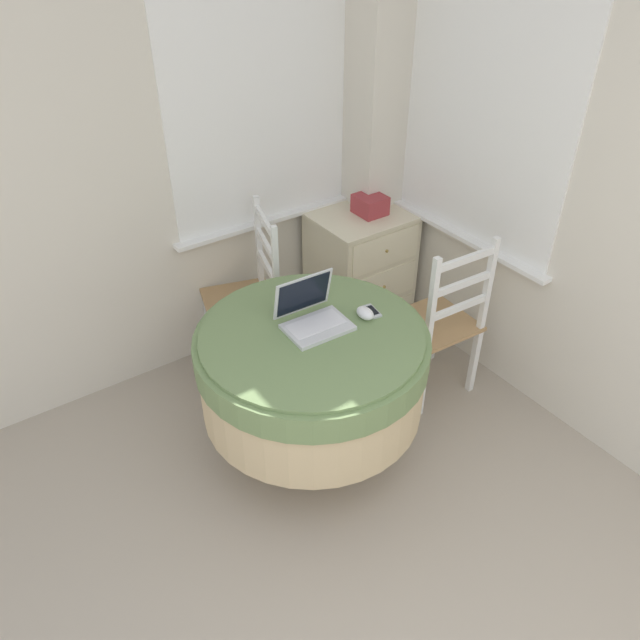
{
  "coord_description": "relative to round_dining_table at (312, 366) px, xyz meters",
  "views": [
    {
      "loc": [
        -0.56,
        0.21,
        2.43
      ],
      "look_at": [
        0.83,
        2.21,
        0.69
      ],
      "focal_mm": 35.0,
      "sensor_mm": 36.0,
      "label": 1
    }
  ],
  "objects": [
    {
      "name": "round_dining_table",
      "position": [
        0.0,
        0.0,
        0.0
      ],
      "size": [
        1.07,
        1.07,
        0.76
      ],
      "color": "#4C3D2D",
      "rests_on": "ground_plane"
    },
    {
      "name": "storage_box",
      "position": [
        0.96,
        0.79,
        0.25
      ],
      "size": [
        0.16,
        0.18,
        0.11
      ],
      "color": "#9E3338",
      "rests_on": "corner_cabinet"
    },
    {
      "name": "dining_chair_near_back_window",
      "position": [
        0.12,
        0.82,
        -0.11
      ],
      "size": [
        0.5,
        0.52,
        0.99
      ],
      "color": "#A87F51",
      "rests_on": "ground_plane"
    },
    {
      "name": "corner_room_shell",
      "position": [
        0.43,
        -0.08,
        0.7
      ],
      "size": [
        4.18,
        5.01,
        2.55
      ],
      "color": "beige",
      "rests_on": "ground_plane"
    },
    {
      "name": "cell_phone",
      "position": [
        0.32,
        -0.03,
        0.2
      ],
      "size": [
        0.07,
        0.12,
        0.01
      ],
      "color": "#B2B7BC",
      "rests_on": "round_dining_table"
    },
    {
      "name": "laptop",
      "position": [
        0.04,
        0.05,
        0.24
      ],
      "size": [
        0.3,
        0.27,
        0.22
      ],
      "color": "silver",
      "rests_on": "round_dining_table"
    },
    {
      "name": "dining_chair_near_right_window",
      "position": [
        0.83,
        0.01,
        -0.11
      ],
      "size": [
        0.45,
        0.42,
        0.99
      ],
      "color": "#A87F51",
      "rests_on": "ground_plane"
    },
    {
      "name": "corner_cabinet",
      "position": [
        0.92,
        0.81,
        -0.19
      ],
      "size": [
        0.58,
        0.51,
        0.77
      ],
      "color": "beige",
      "rests_on": "ground_plane"
    },
    {
      "name": "computer_mouse",
      "position": [
        0.27,
        -0.04,
        0.22
      ],
      "size": [
        0.06,
        0.1,
        0.05
      ],
      "color": "white",
      "rests_on": "round_dining_table"
    }
  ]
}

